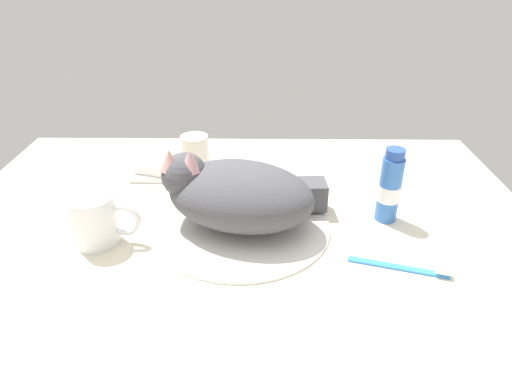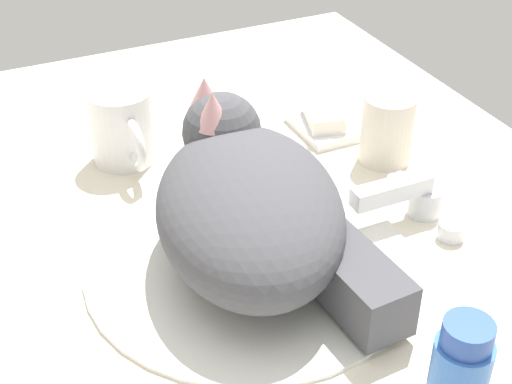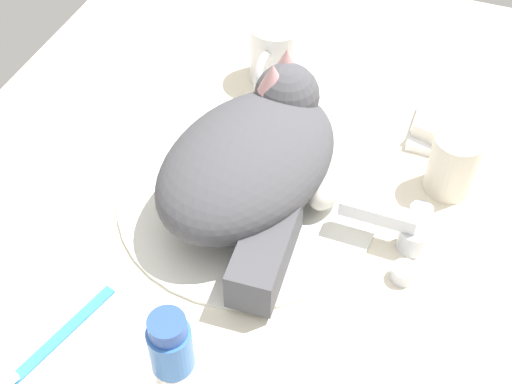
{
  "view_description": "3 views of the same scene",
  "coord_description": "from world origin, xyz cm",
  "px_view_note": "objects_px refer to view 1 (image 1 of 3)",
  "views": [
    {
      "loc": [
        3.63,
        -67.56,
        44.82
      ],
      "look_at": [
        2.72,
        -1.12,
        7.78
      ],
      "focal_mm": 31.47,
      "sensor_mm": 36.0,
      "label": 1
    },
    {
      "loc": [
        52.68,
        -23.87,
        47.81
      ],
      "look_at": [
        -2.52,
        1.86,
        6.5
      ],
      "focal_mm": 53.82,
      "sensor_mm": 36.0,
      "label": 2
    },
    {
      "loc": [
        52.86,
        21.03,
        63.98
      ],
      "look_at": [
        1.71,
        1.7,
        3.99
      ],
      "focal_mm": 48.67,
      "sensor_mm": 36.0,
      "label": 3
    }
  ],
  "objects_px": {
    "faucet": "(245,169)",
    "toothbrush": "(404,267)",
    "cat": "(237,193)",
    "rinse_cup": "(195,154)",
    "soap_bar": "(152,168)",
    "coffee_mug": "(96,220)",
    "toothpaste_bottle": "(390,188)"
  },
  "relations": [
    {
      "from": "faucet",
      "to": "toothbrush",
      "type": "relative_size",
      "value": 0.8
    },
    {
      "from": "cat",
      "to": "rinse_cup",
      "type": "relative_size",
      "value": 3.71
    },
    {
      "from": "rinse_cup",
      "to": "soap_bar",
      "type": "height_order",
      "value": "rinse_cup"
    },
    {
      "from": "coffee_mug",
      "to": "toothbrush",
      "type": "distance_m",
      "value": 0.51
    },
    {
      "from": "faucet",
      "to": "coffee_mug",
      "type": "xyz_separation_m",
      "value": [
        -0.24,
        -0.24,
        0.02
      ]
    },
    {
      "from": "cat",
      "to": "coffee_mug",
      "type": "distance_m",
      "value": 0.24
    },
    {
      "from": "coffee_mug",
      "to": "soap_bar",
      "type": "distance_m",
      "value": 0.25
    },
    {
      "from": "cat",
      "to": "faucet",
      "type": "bearing_deg",
      "value": 88.05
    },
    {
      "from": "coffee_mug",
      "to": "toothbrush",
      "type": "bearing_deg",
      "value": -7.63
    },
    {
      "from": "soap_bar",
      "to": "toothbrush",
      "type": "relative_size",
      "value": 0.45
    },
    {
      "from": "coffee_mug",
      "to": "soap_bar",
      "type": "relative_size",
      "value": 1.71
    },
    {
      "from": "faucet",
      "to": "toothpaste_bottle",
      "type": "bearing_deg",
      "value": -30.72
    },
    {
      "from": "rinse_cup",
      "to": "toothpaste_bottle",
      "type": "xyz_separation_m",
      "value": [
        0.38,
        -0.19,
        0.02
      ]
    },
    {
      "from": "cat",
      "to": "rinse_cup",
      "type": "xyz_separation_m",
      "value": [
        -0.1,
        0.22,
        -0.03
      ]
    },
    {
      "from": "toothpaste_bottle",
      "to": "faucet",
      "type": "bearing_deg",
      "value": 149.28
    },
    {
      "from": "rinse_cup",
      "to": "toothpaste_bottle",
      "type": "bearing_deg",
      "value": -27.38
    },
    {
      "from": "faucet",
      "to": "rinse_cup",
      "type": "bearing_deg",
      "value": 161.55
    },
    {
      "from": "coffee_mug",
      "to": "rinse_cup",
      "type": "height_order",
      "value": "coffee_mug"
    },
    {
      "from": "toothpaste_bottle",
      "to": "toothbrush",
      "type": "bearing_deg",
      "value": -92.08
    },
    {
      "from": "coffee_mug",
      "to": "soap_bar",
      "type": "bearing_deg",
      "value": 81.15
    },
    {
      "from": "cat",
      "to": "coffee_mug",
      "type": "height_order",
      "value": "cat"
    },
    {
      "from": "rinse_cup",
      "to": "faucet",
      "type": "bearing_deg",
      "value": -18.45
    },
    {
      "from": "faucet",
      "to": "cat",
      "type": "bearing_deg",
      "value": -91.95
    },
    {
      "from": "coffee_mug",
      "to": "toothbrush",
      "type": "xyz_separation_m",
      "value": [
        0.5,
        -0.07,
        -0.04
      ]
    },
    {
      "from": "soap_bar",
      "to": "toothbrush",
      "type": "bearing_deg",
      "value": -34.04
    },
    {
      "from": "coffee_mug",
      "to": "faucet",
      "type": "bearing_deg",
      "value": 45.14
    },
    {
      "from": "faucet",
      "to": "toothpaste_bottle",
      "type": "relative_size",
      "value": 0.87
    },
    {
      "from": "coffee_mug",
      "to": "soap_bar",
      "type": "xyz_separation_m",
      "value": [
        0.04,
        0.24,
        -0.02
      ]
    },
    {
      "from": "rinse_cup",
      "to": "toothbrush",
      "type": "xyz_separation_m",
      "value": [
        0.37,
        -0.34,
        -0.04
      ]
    },
    {
      "from": "faucet",
      "to": "soap_bar",
      "type": "bearing_deg",
      "value": 178.66
    },
    {
      "from": "coffee_mug",
      "to": "toothbrush",
      "type": "relative_size",
      "value": 0.76
    },
    {
      "from": "coffee_mug",
      "to": "rinse_cup",
      "type": "distance_m",
      "value": 0.31
    }
  ]
}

